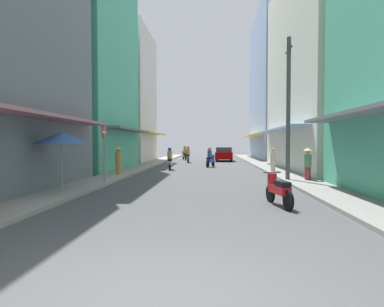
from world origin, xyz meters
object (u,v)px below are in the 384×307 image
at_px(motorbike_red, 278,189).
at_px(vendor_umbrella, 62,138).
at_px(motorbike_blue, 210,158).
at_px(motorbike_green, 184,154).
at_px(street_sign_no_entry, 104,146).
at_px(pedestrian_foreground, 308,163).
at_px(pedestrian_midway, 273,161).
at_px(pedestrian_crossing, 118,160).
at_px(utility_pole, 288,108).
at_px(motorbike_white, 170,160).
at_px(parked_car, 224,154).
at_px(motorbike_silver, 188,155).

height_order(motorbike_red, vendor_umbrella, vendor_umbrella).
xyz_separation_m(motorbike_blue, motorbike_green, (-2.94, 10.10, 0.00)).
distance_m(motorbike_blue, street_sign_no_entry, 12.09).
height_order(motorbike_green, pedestrian_foreground, pedestrian_foreground).
height_order(motorbike_red, pedestrian_midway, pedestrian_midway).
bearing_deg(pedestrian_midway, vendor_umbrella, -135.55).
distance_m(motorbike_red, pedestrian_crossing, 10.71).
height_order(motorbike_red, utility_pole, utility_pole).
bearing_deg(street_sign_no_entry, motorbike_white, 78.28).
bearing_deg(parked_car, pedestrian_crossing, -112.15).
relative_size(motorbike_blue, utility_pole, 0.25).
distance_m(motorbike_red, parked_car, 23.80).
bearing_deg(motorbike_white, motorbike_silver, 85.49).
bearing_deg(street_sign_no_entry, parked_car, 73.24).
bearing_deg(parked_car, motorbike_white, -110.36).
xyz_separation_m(pedestrian_midway, pedestrian_foreground, (0.75, -4.66, 0.17)).
bearing_deg(pedestrian_crossing, pedestrian_foreground, -11.68).
bearing_deg(pedestrian_midway, motorbike_silver, 120.93).
distance_m(motorbike_green, pedestrian_foreground, 20.91).
xyz_separation_m(pedestrian_crossing, vendor_umbrella, (-0.13, -6.37, 1.10)).
height_order(parked_car, pedestrian_foreground, pedestrian_foreground).
height_order(motorbike_white, pedestrian_crossing, pedestrian_crossing).
bearing_deg(vendor_umbrella, pedestrian_crossing, 88.81).
bearing_deg(motorbike_green, pedestrian_midway, -65.06).
xyz_separation_m(motorbike_blue, pedestrian_midway, (3.94, -4.71, 0.06)).
height_order(motorbike_green, parked_car, motorbike_green).
xyz_separation_m(motorbike_white, vendor_umbrella, (-2.41, -10.97, 1.34)).
xyz_separation_m(motorbike_red, street_sign_no_entry, (-6.68, 4.09, 1.21)).
bearing_deg(motorbike_blue, vendor_umbrella, -110.90).
bearing_deg(motorbike_green, motorbike_blue, -73.76).
xyz_separation_m(motorbike_silver, motorbike_red, (4.28, -20.74, -0.20)).
height_order(motorbike_green, motorbike_red, motorbike_green).
xyz_separation_m(motorbike_green, pedestrian_midway, (6.88, -14.80, 0.06)).
bearing_deg(street_sign_no_entry, utility_pole, 12.98).
height_order(motorbike_blue, pedestrian_midway, motorbike_blue).
relative_size(motorbike_green, utility_pole, 0.25).
relative_size(motorbike_green, pedestrian_foreground, 1.06).
xyz_separation_m(motorbike_red, utility_pole, (1.69, 6.02, 3.03)).
distance_m(motorbike_blue, vendor_umbrella, 14.73).
bearing_deg(motorbike_green, vendor_umbrella, -95.50).
xyz_separation_m(motorbike_blue, vendor_umbrella, (-5.23, -13.71, 1.34)).
xyz_separation_m(parked_car, pedestrian_foreground, (3.33, -17.90, 0.20)).
xyz_separation_m(motorbike_white, pedestrian_crossing, (-2.28, -4.61, 0.24)).
xyz_separation_m(vendor_umbrella, street_sign_no_entry, (0.67, 2.56, -0.33)).
relative_size(motorbike_red, utility_pole, 0.26).
bearing_deg(motorbike_red, utility_pole, 74.35).
relative_size(pedestrian_crossing, pedestrian_foreground, 1.01).
relative_size(pedestrian_foreground, utility_pole, 0.24).
height_order(pedestrian_midway, vendor_umbrella, vendor_umbrella).
xyz_separation_m(parked_car, utility_pole, (2.43, -17.76, 2.80)).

